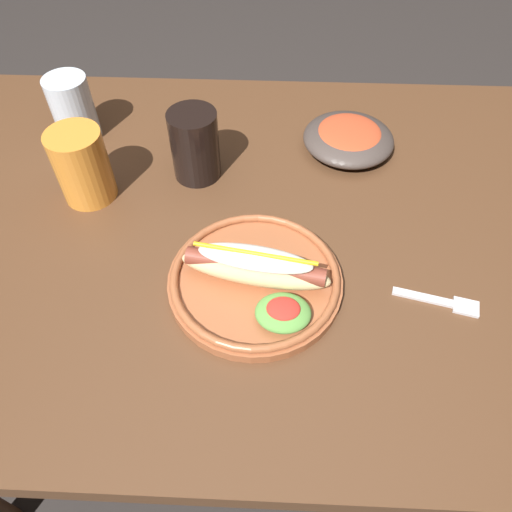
# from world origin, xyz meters

# --- Properties ---
(ground_plane) EXTENTS (8.00, 8.00, 0.00)m
(ground_plane) POSITION_xyz_m (0.00, 0.00, 0.00)
(ground_plane) COLOR #2D2826
(dining_table) EXTENTS (1.30, 0.84, 0.74)m
(dining_table) POSITION_xyz_m (0.00, 0.00, 0.64)
(dining_table) COLOR #51331E
(dining_table) RESTS_ON ground_plane
(hot_dog_plate) EXTENTS (0.25, 0.25, 0.08)m
(hot_dog_plate) POSITION_xyz_m (0.02, -0.13, 0.76)
(hot_dog_plate) COLOR #9E5633
(hot_dog_plate) RESTS_ON dining_table
(fork) EXTENTS (0.12, 0.05, 0.00)m
(fork) POSITION_xyz_m (0.29, -0.15, 0.74)
(fork) COLOR silver
(fork) RESTS_ON dining_table
(soda_cup) EXTENTS (0.08, 0.08, 0.12)m
(soda_cup) POSITION_xyz_m (-0.09, 0.11, 0.80)
(soda_cup) COLOR black
(soda_cup) RESTS_ON dining_table
(water_cup) EXTENTS (0.08, 0.08, 0.12)m
(water_cup) POSITION_xyz_m (-0.33, 0.21, 0.80)
(water_cup) COLOR silver
(water_cup) RESTS_ON dining_table
(extra_cup) EXTENTS (0.09, 0.09, 0.12)m
(extra_cup) POSITION_xyz_m (-0.27, 0.05, 0.80)
(extra_cup) COLOR orange
(extra_cup) RESTS_ON dining_table
(side_bowl) EXTENTS (0.17, 0.17, 0.05)m
(side_bowl) POSITION_xyz_m (0.18, 0.19, 0.76)
(side_bowl) COLOR #423833
(side_bowl) RESTS_ON dining_table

